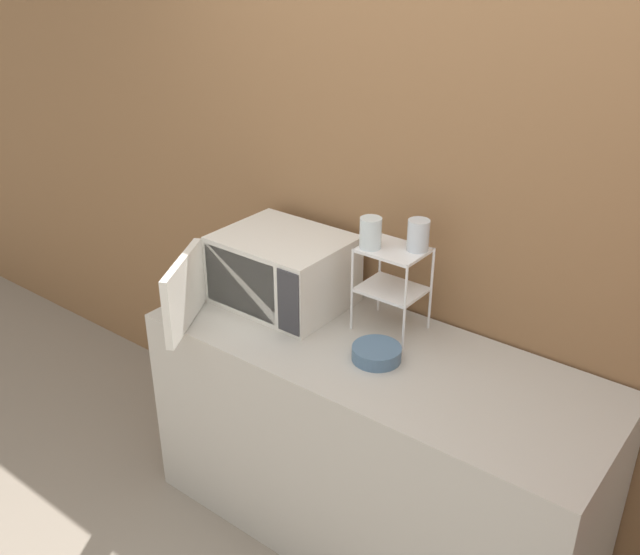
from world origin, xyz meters
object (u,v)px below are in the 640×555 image
(dish_rack, at_px, (392,272))
(glass_back_right, at_px, (418,235))
(bowl, at_px, (377,353))
(microwave, at_px, (278,271))
(glass_front_left, at_px, (371,233))

(dish_rack, bearing_deg, glass_back_right, 31.47)
(dish_rack, bearing_deg, bowl, -69.30)
(microwave, relative_size, dish_rack, 2.27)
(glass_front_left, xyz_separation_m, glass_back_right, (0.15, 0.09, 0.00))
(glass_front_left, bearing_deg, glass_back_right, 30.75)
(dish_rack, xyz_separation_m, bowl, (0.08, -0.22, -0.22))
(dish_rack, height_order, glass_back_right, glass_back_right)
(microwave, distance_m, dish_rack, 0.50)
(microwave, relative_size, glass_back_right, 6.61)
(dish_rack, height_order, bowl, dish_rack)
(bowl, bearing_deg, dish_rack, 110.70)
(glass_front_left, height_order, glass_back_right, same)
(microwave, bearing_deg, glass_back_right, 14.96)
(microwave, bearing_deg, bowl, -11.49)
(microwave, xyz_separation_m, glass_back_right, (0.56, 0.15, 0.25))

